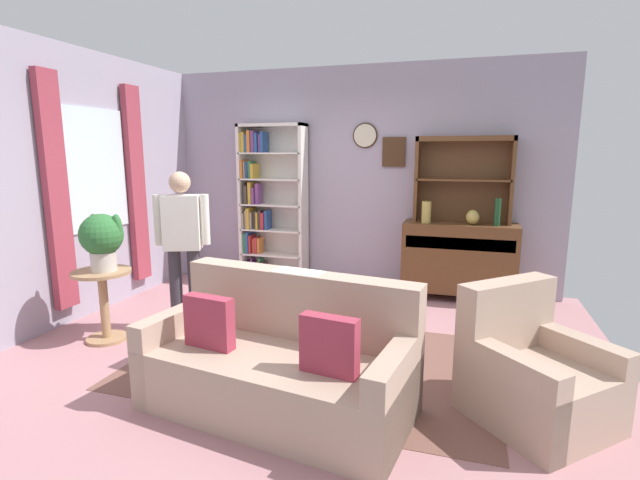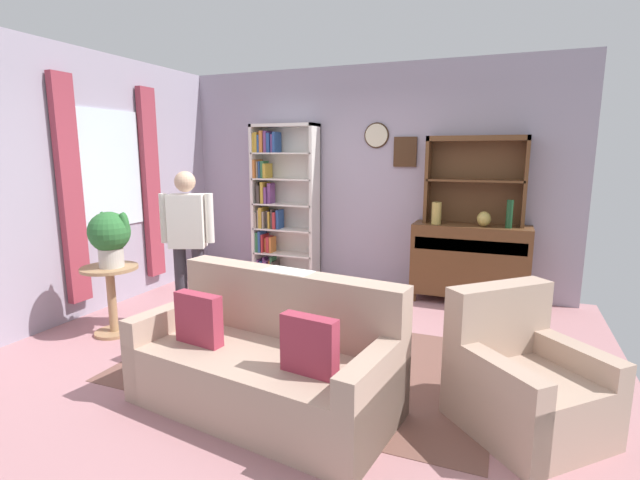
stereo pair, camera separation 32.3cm
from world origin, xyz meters
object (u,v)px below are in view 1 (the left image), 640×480
at_px(vase_tall, 426,212).
at_px(bottle_wine, 497,212).
at_px(bookshelf, 267,203).
at_px(potted_plant_large, 103,237).
at_px(person_reading, 183,240).
at_px(sideboard_hutch, 464,168).
at_px(vase_round, 473,217).
at_px(armchair_floral, 533,377).
at_px(sideboard, 459,257).
at_px(couch_floral, 280,364).
at_px(plant_stand, 104,298).

height_order(vase_tall, bottle_wine, bottle_wine).
xyz_separation_m(bookshelf, vase_tall, (2.10, -0.16, -0.02)).
distance_m(potted_plant_large, person_reading, 0.70).
height_order(sideboard_hutch, person_reading, sideboard_hutch).
distance_m(vase_round, armchair_floral, 2.59).
xyz_separation_m(bookshelf, person_reading, (-0.03, -1.93, -0.16)).
distance_m(sideboard, sideboard_hutch, 1.06).
bearing_deg(armchair_floral, couch_floral, -167.57).
xyz_separation_m(bookshelf, bottle_wine, (2.88, -0.17, 0.01)).
height_order(sideboard, potted_plant_large, potted_plant_large).
bearing_deg(vase_round, couch_floral, -113.65).
bearing_deg(bookshelf, person_reading, -90.91).
distance_m(sideboard_hutch, armchair_floral, 2.97).
bearing_deg(couch_floral, person_reading, 143.79).
distance_m(sideboard, armchair_floral, 2.59).
relative_size(vase_tall, armchair_floral, 0.23).
relative_size(couch_floral, potted_plant_large, 3.62).
height_order(armchair_floral, potted_plant_large, potted_plant_large).
relative_size(vase_round, bottle_wine, 0.55).
height_order(armchair_floral, person_reading, person_reading).
bearing_deg(bottle_wine, vase_tall, 179.34).
distance_m(vase_round, person_reading, 3.19).
bearing_deg(armchair_floral, sideboard, 101.92).
height_order(sideboard_hutch, armchair_floral, sideboard_hutch).
bearing_deg(sideboard, person_reading, -143.74).
height_order(bookshelf, armchair_floral, bookshelf).
height_order(plant_stand, potted_plant_large, potted_plant_large).
bearing_deg(plant_stand, bookshelf, 75.45).
bearing_deg(sideboard, vase_tall, -168.37).
bearing_deg(vase_round, armchair_floral, -80.69).
height_order(couch_floral, armchair_floral, couch_floral).
bearing_deg(person_reading, armchair_floral, -12.48).
bearing_deg(vase_round, bookshelf, 176.75).
relative_size(sideboard_hutch, vase_round, 6.47).
height_order(sideboard, vase_tall, vase_tall).
height_order(vase_tall, plant_stand, vase_tall).
distance_m(couch_floral, armchair_floral, 1.68).
relative_size(sideboard, person_reading, 0.83).
distance_m(bookshelf, bottle_wine, 2.88).
distance_m(sideboard, vase_round, 0.52).
bearing_deg(person_reading, couch_floral, -36.21).
xyz_separation_m(sideboard_hutch, plant_stand, (-3.11, -2.40, -1.15)).
relative_size(armchair_floral, potted_plant_large, 2.06).
xyz_separation_m(bookshelf, sideboard, (2.49, -0.08, -0.55)).
xyz_separation_m(sideboard_hutch, person_reading, (-2.52, -1.96, -0.65)).
distance_m(bookshelf, vase_tall, 2.11).
height_order(couch_floral, potted_plant_large, potted_plant_large).
bearing_deg(vase_tall, sideboard, 11.63).
bearing_deg(vase_tall, potted_plant_large, -140.56).
bearing_deg(bottle_wine, potted_plant_large, -147.62).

